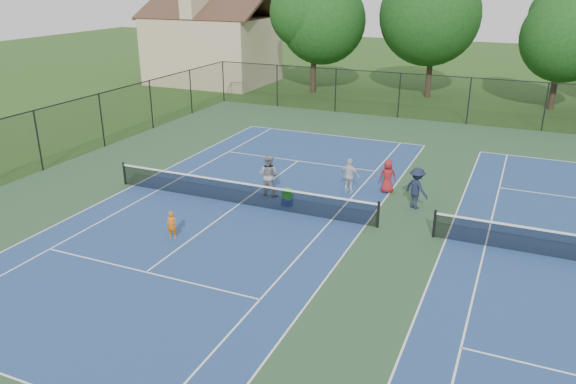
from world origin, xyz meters
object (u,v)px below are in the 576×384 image
at_px(tree_back_b, 435,10).
at_px(instructor, 269,175).
at_px(tree_back_c, 563,31).
at_px(ball_hopper, 287,194).
at_px(ball_crate, 287,202).
at_px(tree_back_a, 314,16).
at_px(bystander_c, 388,176).
at_px(bystander_b, 417,188).
at_px(child_player, 172,225).
at_px(clapboard_house, 213,47).
at_px(bystander_a, 350,176).

xyz_separation_m(tree_back_b, instructor, (-2.31, -24.59, -5.67)).
relative_size(tree_back_c, ball_hopper, 19.38).
bearing_deg(ball_crate, tree_back_a, 108.70).
bearing_deg(bystander_c, tree_back_c, -122.90).
height_order(instructor, bystander_c, instructor).
relative_size(bystander_b, bystander_c, 1.16).
distance_m(tree_back_c, child_player, 31.94).
distance_m(tree_back_a, tree_back_b, 9.24).
bearing_deg(bystander_b, ball_hopper, 53.45).
distance_m(tree_back_b, tree_back_c, 9.12).
bearing_deg(child_player, tree_back_a, 77.06).
height_order(tree_back_c, ball_crate, tree_back_c).
bearing_deg(tree_back_c, tree_back_a, -176.82).
relative_size(tree_back_a, clapboard_house, 0.85).
relative_size(bystander_c, ball_crate, 3.86).
height_order(bystander_b, ball_crate, bystander_b).
height_order(tree_back_a, ball_hopper, tree_back_a).
bearing_deg(tree_back_c, ball_crate, -112.47).
height_order(tree_back_a, tree_back_b, tree_back_b).
relative_size(child_player, bystander_b, 0.60).
distance_m(bystander_c, ball_hopper, 4.70).
height_order(tree_back_c, clapboard_house, tree_back_c).
bearing_deg(tree_back_a, instructor, -73.49).
bearing_deg(tree_back_a, ball_crate, -71.30).
bearing_deg(ball_hopper, bystander_c, 43.13).
height_order(instructor, ball_hopper, instructor).
relative_size(tree_back_b, bystander_b, 5.75).
relative_size(instructor, bystander_a, 1.18).
xyz_separation_m(bystander_b, ball_hopper, (-4.95, -1.91, -0.34)).
relative_size(child_player, instructor, 0.56).
xyz_separation_m(tree_back_c, clapboard_house, (-28.00, -0.00, -2.39)).
bearing_deg(ball_hopper, tree_back_a, 108.70).
distance_m(tree_back_a, bystander_b, 25.56).
xyz_separation_m(tree_back_a, tree_back_c, (18.00, 1.00, -0.56)).
bearing_deg(clapboard_house, bystander_a, -47.87).
distance_m(tree_back_b, child_player, 30.73).
relative_size(bystander_b, ball_crate, 4.50).
distance_m(tree_back_a, ball_hopper, 25.29).
height_order(tree_back_b, tree_back_c, tree_back_b).
relative_size(tree_back_c, bystander_a, 5.32).
relative_size(tree_back_b, clapboard_house, 0.93).
xyz_separation_m(child_player, ball_hopper, (2.58, 4.51, 0.01)).
height_order(tree_back_b, clapboard_house, tree_back_b).
bearing_deg(tree_back_a, ball_hopper, -71.30).
height_order(bystander_a, ball_hopper, bystander_a).
bearing_deg(ball_crate, bystander_c, 43.13).
bearing_deg(tree_back_c, ball_hopper, -112.47).
bearing_deg(tree_back_c, tree_back_b, 173.66).
bearing_deg(clapboard_house, tree_back_b, 3.01).
bearing_deg(clapboard_house, instructor, -54.71).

